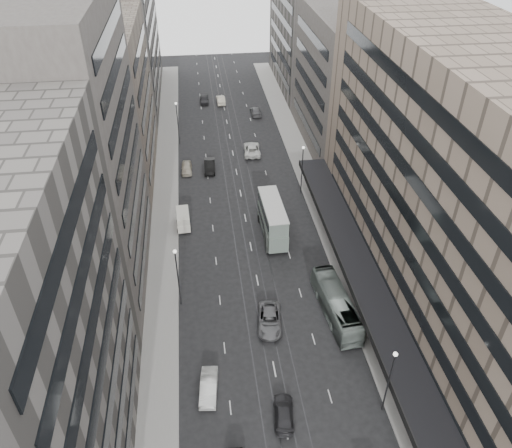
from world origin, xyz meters
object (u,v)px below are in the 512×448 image
bus_near (336,304)px  double_decker (273,219)px  panel_van (183,219)px  sedan_1 (209,387)px  bus_far (272,220)px  sedan_2 (270,320)px

bus_near → double_decker: 17.13m
panel_van → sedan_1: bearing=-88.1°
panel_van → sedan_1: 28.87m
bus_far → sedan_1: (-10.54, -26.50, -0.90)m
bus_far → sedan_2: size_ratio=2.09×
bus_near → bus_far: 18.31m
sedan_2 → double_decker: bearing=87.8°
bus_near → bus_far: (-4.79, 17.67, 0.08)m
bus_near → panel_van: (-17.56, 19.94, -0.20)m
sedan_1 → bus_near: bearing=36.4°
bus_far → panel_van: size_ratio=2.92×
bus_far → sedan_1: 28.54m
panel_van → sedan_2: size_ratio=0.72×
double_decker → sedan_1: size_ratio=2.06×
bus_near → sedan_1: 17.71m
double_decker → panel_van: size_ratio=2.37×
bus_near → sedan_1: bearing=25.4°
bus_far → sedan_1: bus_far is taller
panel_van → bus_far: bearing=-12.6°
panel_van → sedan_2: bearing=-67.4°
panel_van → sedan_1: panel_van is taller
bus_near → sedan_1: (-15.32, -8.84, -0.82)m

